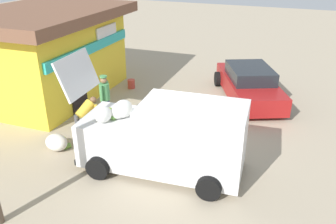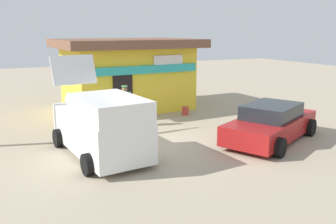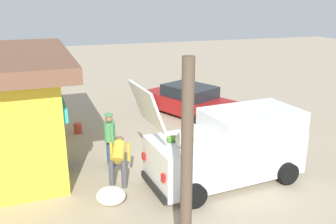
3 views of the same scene
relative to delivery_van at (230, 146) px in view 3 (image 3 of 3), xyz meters
name	(u,v)px [view 3 (image 3 of 3)]	position (x,y,z in m)	size (l,w,h in m)	color
ground_plane	(189,155)	(1.82, 0.50, -0.98)	(60.00, 60.00, 0.00)	tan
delivery_van	(230,146)	(0.00, 0.00, 0.00)	(2.45, 4.82, 2.98)	white
parked_sedan	(189,101)	(5.84, -1.07, -0.36)	(4.76, 3.52, 1.32)	maroon
vendor_standing	(110,136)	(1.85, 3.06, -0.02)	(0.56, 0.39, 1.68)	navy
customer_bending	(119,157)	(0.64, 3.03, -0.18)	(0.78, 0.66, 1.28)	#4C4C51
unloaded_banana_pile	(111,196)	(-0.33, 3.41, -0.75)	(0.93, 0.86, 0.48)	silver
paint_bucket	(78,128)	(5.04, 3.80, -0.79)	(0.31, 0.31, 0.39)	#BF3F33
utility_pole	(187,180)	(-3.34, 2.57, 1.08)	(0.20, 0.20, 4.13)	brown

